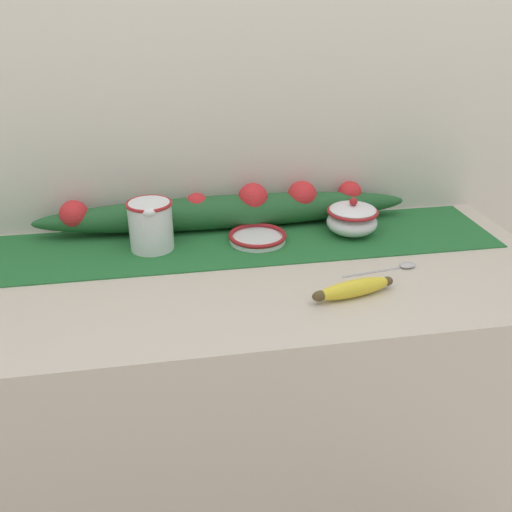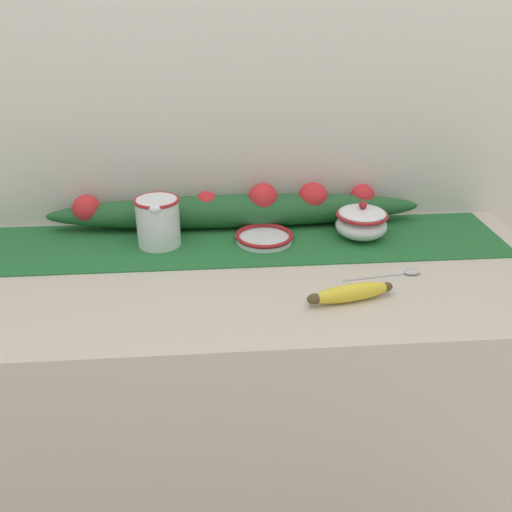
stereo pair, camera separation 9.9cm
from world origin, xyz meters
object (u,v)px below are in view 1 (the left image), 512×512
object	(u,v)px
spoon	(402,266)
banana	(353,289)
small_dish	(257,237)
sugar_bowl	(352,219)
cream_pitcher	(151,224)

from	to	relation	value
spoon	banana	bearing A→B (deg)	-153.78
small_dish	sugar_bowl	bearing A→B (deg)	0.81
sugar_bowl	banana	xyz separation A→B (m)	(-0.10, -0.30, -0.03)
cream_pitcher	sugar_bowl	distance (m)	0.49
banana	cream_pitcher	bearing A→B (deg)	143.02
cream_pitcher	sugar_bowl	world-z (taller)	cream_pitcher
sugar_bowl	spoon	xyz separation A→B (m)	(0.05, -0.20, -0.04)
banana	spoon	bearing A→B (deg)	34.28
small_dish	cream_pitcher	bearing A→B (deg)	178.90
banana	sugar_bowl	bearing A→B (deg)	72.21
cream_pitcher	small_dish	size ratio (longest dim) A/B	0.90
small_dish	spoon	bearing A→B (deg)	-33.34
banana	spoon	xyz separation A→B (m)	(0.15, 0.10, -0.01)
cream_pitcher	banana	distance (m)	0.50
small_dish	banana	distance (m)	0.33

